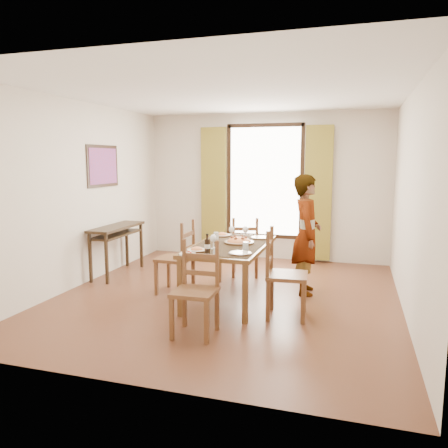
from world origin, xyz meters
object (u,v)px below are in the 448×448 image
(console_table, at_px, (117,233))
(man, at_px, (307,235))
(dining_table, at_px, (230,249))
(pasta_platter, at_px, (239,240))

(console_table, height_order, man, man)
(dining_table, bearing_deg, pasta_platter, 43.51)
(man, bearing_deg, console_table, 79.29)
(dining_table, xyz_separation_m, pasta_platter, (0.09, 0.09, 0.12))
(man, relative_size, pasta_platter, 4.14)
(console_table, distance_m, pasta_platter, 2.29)
(console_table, bearing_deg, pasta_platter, -15.94)
(console_table, xyz_separation_m, dining_table, (2.11, -0.72, 0.00))
(console_table, distance_m, man, 3.04)
(man, bearing_deg, pasta_platter, 113.43)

